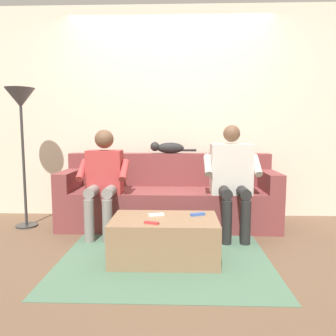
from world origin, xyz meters
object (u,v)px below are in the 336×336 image
coffee_table (165,239)px  cat_on_backrest (167,148)px  person_left_seated (232,173)px  remote_white (156,215)px  person_right_seated (104,176)px  floor_lamp (21,108)px  remote_blue (198,214)px  couch (169,199)px  remote_red (152,223)px

coffee_table → cat_on_backrest: cat_on_backrest is taller
person_left_seated → remote_white: person_left_seated is taller
person_left_seated → remote_white: bearing=41.0°
person_right_seated → floor_lamp: 1.22m
cat_on_backrest → floor_lamp: 1.70m
remote_blue → remote_white: bearing=160.1°
couch → person_left_seated: 0.82m
couch → person_right_seated: person_right_seated is taller
coffee_table → remote_red: bearing=61.1°
remote_white → remote_red: same height
coffee_table → person_left_seated: (-0.67, -0.72, 0.47)m
coffee_table → remote_red: (0.10, 0.17, 0.19)m
couch → remote_blue: 0.99m
remote_blue → cat_on_backrest: bearing=81.8°
remote_red → floor_lamp: 2.11m
person_right_seated → remote_blue: (-0.95, 0.59, -0.25)m
remote_white → remote_blue: size_ratio=1.05×
couch → remote_white: couch is taller
person_left_seated → couch: bearing=-25.6°
coffee_table → person_left_seated: 1.09m
person_left_seated → floor_lamp: 2.40m
coffee_table → couch: bearing=-90.0°
coffee_table → cat_on_backrest: 1.46m
coffee_table → person_left_seated: bearing=-132.8°
person_left_seated → person_right_seated: (1.34, 0.04, -0.03)m
person_right_seated → remote_white: (-0.59, 0.60, -0.25)m
remote_blue → person_left_seated: bearing=35.8°
person_left_seated → remote_red: 1.21m
person_right_seated → remote_red: size_ratio=9.26×
coffee_table → remote_blue: 0.35m
person_left_seated → remote_red: size_ratio=9.66×
couch → person_left_seated: person_left_seated is taller
person_right_seated → remote_white: bearing=134.4°
person_right_seated → floor_lamp: (0.95, -0.23, 0.72)m
person_right_seated → remote_white: size_ratio=8.13×
cat_on_backrest → remote_red: bearing=87.1°
remote_red → remote_blue: bearing=-126.7°
remote_blue → remote_red: bearing=-167.4°
person_right_seated → floor_lamp: floor_lamp is taller
couch → remote_red: couch is taller
cat_on_backrest → remote_blue: size_ratio=4.30×
person_right_seated → remote_red: person_right_seated is taller
floor_lamp → remote_red: bearing=144.6°
couch → remote_white: (0.08, 0.97, 0.07)m
coffee_table → person_right_seated: 1.05m
person_right_seated → floor_lamp: size_ratio=0.71×
couch → remote_blue: (-0.28, 0.95, 0.08)m
couch → remote_red: (0.10, 1.22, 0.07)m
person_left_seated → cat_on_backrest: bearing=-38.6°
remote_blue → floor_lamp: size_ratio=0.08×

